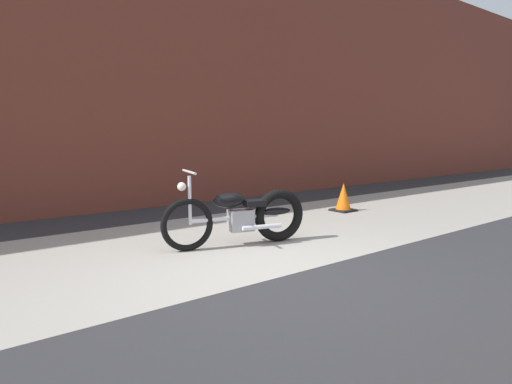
# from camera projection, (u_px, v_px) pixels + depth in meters

# --- Properties ---
(ground_plane) EXTENTS (80.00, 80.00, 0.00)m
(ground_plane) POSITION_uv_depth(u_px,v_px,m) (281.00, 277.00, 4.57)
(ground_plane) COLOR #2D2D30
(sidewalk_slab) EXTENTS (36.00, 3.50, 0.01)m
(sidewalk_slab) POSITION_uv_depth(u_px,v_px,m) (196.00, 244.00, 5.94)
(sidewalk_slab) COLOR #9E998E
(sidewalk_slab) RESTS_ON ground
(brick_building_wall) EXTENTS (36.00, 0.50, 6.11)m
(brick_building_wall) POSITION_uv_depth(u_px,v_px,m) (100.00, 50.00, 8.24)
(brick_building_wall) COLOR brown
(brick_building_wall) RESTS_ON ground
(motorcycle_black) EXTENTS (1.97, 0.76, 1.03)m
(motorcycle_black) POSITION_uv_depth(u_px,v_px,m) (246.00, 216.00, 5.86)
(motorcycle_black) COLOR black
(motorcycle_black) RESTS_ON ground
(traffic_cone) EXTENTS (0.40, 0.40, 0.55)m
(traffic_cone) POSITION_uv_depth(u_px,v_px,m) (343.00, 198.00, 8.47)
(traffic_cone) COLOR orange
(traffic_cone) RESTS_ON ground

